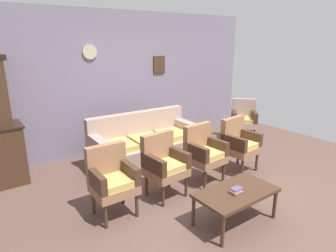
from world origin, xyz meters
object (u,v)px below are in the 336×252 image
armchair_row_middle (239,142)px  wingback_chair_by_fireplace (244,118)px  armchair_by_doorway (164,163)px  book_stack_on_table (236,191)px  armchair_near_couch_end (204,151)px  coffee_table (236,194)px  floral_couch (145,146)px  armchair_near_cabinet (112,178)px

armchair_row_middle → wingback_chair_by_fireplace: (1.31, 1.01, 0.00)m
armchair_by_doorway → book_stack_on_table: bearing=-75.1°
armchair_near_couch_end → armchair_row_middle: 0.76m
armchair_near_couch_end → coffee_table: 1.15m
coffee_table → floral_couch: bearing=88.8°
floral_couch → armchair_row_middle: 1.65m
armchair_row_middle → coffee_table: (-1.19, -1.01, -0.12)m
floral_couch → coffee_table: size_ratio=1.94×
book_stack_on_table → floral_couch: bearing=87.9°
coffee_table → armchair_by_doorway: bearing=107.3°
armchair_by_doorway → armchair_near_cabinet: bearing=-179.4°
coffee_table → wingback_chair_by_fireplace: bearing=38.8°
armchair_near_cabinet → wingback_chair_by_fireplace: (3.64, 0.98, 0.00)m
book_stack_on_table → coffee_table: bearing=40.8°
wingback_chair_by_fireplace → book_stack_on_table: wingback_chair_by_fireplace is taller
armchair_by_doorway → book_stack_on_table: armchair_by_doorway is taller
armchair_by_doorway → book_stack_on_table: size_ratio=5.84×
armchair_by_doorway → armchair_near_couch_end: size_ratio=1.00×
book_stack_on_table → armchair_by_doorway: bearing=104.9°
armchair_by_doorway → floral_couch: bearing=71.9°
floral_couch → armchair_row_middle: bearing=-45.4°
wingback_chair_by_fireplace → coffee_table: wingback_chair_by_fireplace is taller
armchair_near_couch_end → book_stack_on_table: armchair_near_couch_end is taller
wingback_chair_by_fireplace → armchair_row_middle: bearing=-142.4°
armchair_near_couch_end → book_stack_on_table: (-0.47, -1.08, -0.05)m
armchair_near_cabinet → book_stack_on_table: 1.53m
floral_couch → armchair_by_doorway: bearing=-108.1°
armchair_row_middle → coffee_table: armchair_row_middle is taller
floral_couch → book_stack_on_table: 2.21m
floral_couch → wingback_chair_by_fireplace: same height
armchair_near_cabinet → wingback_chair_by_fireplace: same height
armchair_near_couch_end → book_stack_on_table: bearing=-113.6°
armchair_near_cabinet → book_stack_on_table: armchair_near_cabinet is taller
floral_couch → armchair_near_cabinet: 1.64m
armchair_row_middle → book_stack_on_table: bearing=-139.9°
armchair_near_cabinet → armchair_by_doorway: same height
floral_couch → book_stack_on_table: (-0.08, -2.21, 0.12)m
floral_couch → armchair_near_cabinet: size_ratio=2.16×
wingback_chair_by_fireplace → book_stack_on_table: (-2.55, -2.05, -0.05)m
armchair_by_doorway → armchair_near_couch_end: (0.76, 0.01, 0.00)m
floral_couch → armchair_near_cabinet: bearing=-135.9°
armchair_near_couch_end → armchair_row_middle: bearing=-3.4°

